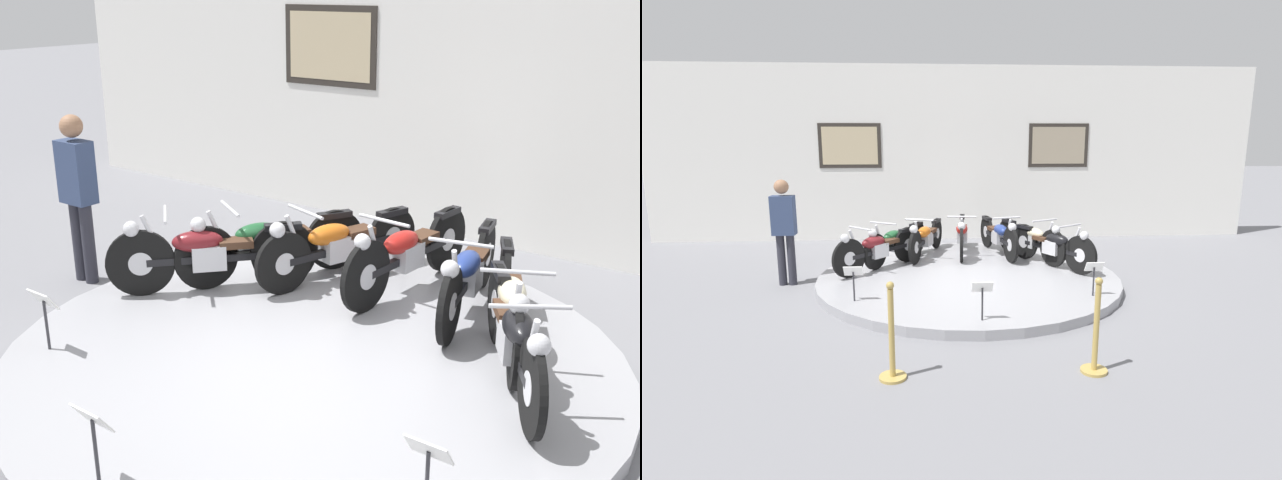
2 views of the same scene
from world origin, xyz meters
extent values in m
plane|color=slate|center=(0.00, 0.00, 0.00)|extent=(60.00, 60.00, 0.00)
cylinder|color=#99999E|center=(0.00, 0.00, 0.07)|extent=(4.95, 4.95, 0.14)
cube|color=white|center=(0.00, 3.71, 1.98)|extent=(14.00, 0.20, 3.97)
cube|color=#2D2823|center=(-2.40, 3.60, 2.18)|extent=(1.40, 0.02, 1.00)
cube|color=#C6B289|center=(-2.40, 3.59, 2.18)|extent=(1.24, 0.02, 0.84)
cube|color=#2D2823|center=(2.40, 3.60, 2.18)|extent=(1.40, 0.02, 1.00)
cube|color=tan|center=(2.40, 3.59, 2.18)|extent=(1.24, 0.02, 0.84)
cylinder|color=black|center=(-1.95, -0.07, 0.46)|extent=(0.47, 0.51, 0.64)
cylinder|color=silver|center=(-1.95, -0.07, 0.46)|extent=(0.20, 0.21, 0.22)
cylinder|color=black|center=(-1.04, 0.92, 0.46)|extent=(0.47, 0.51, 0.64)
cylinder|color=silver|center=(-1.04, 0.92, 0.46)|extent=(0.20, 0.21, 0.22)
cube|color=black|center=(-1.50, 0.43, 0.46)|extent=(0.89, 0.96, 0.07)
cube|color=silver|center=(-1.52, 0.40, 0.48)|extent=(0.36, 0.37, 0.24)
ellipsoid|color=maroon|center=(-1.59, 0.32, 0.64)|extent=(0.49, 0.50, 0.20)
cube|color=#472D1E|center=(-1.35, 0.59, 0.60)|extent=(0.36, 0.37, 0.07)
cube|color=black|center=(-1.04, 0.92, 0.73)|extent=(0.32, 0.33, 0.06)
cylinder|color=silver|center=(-1.85, 0.04, 0.66)|extent=(0.20, 0.21, 0.54)
cylinder|color=silver|center=(-1.78, 0.12, 0.92)|extent=(0.42, 0.39, 0.03)
sphere|color=silver|center=(-1.99, -0.11, 0.80)|extent=(0.15, 0.15, 0.15)
cylinder|color=black|center=(-1.57, 0.41, 0.45)|extent=(0.36, 0.57, 0.62)
cylinder|color=silver|center=(-1.57, 0.41, 0.45)|extent=(0.17, 0.22, 0.22)
cylinder|color=black|center=(-0.89, 1.57, 0.45)|extent=(0.36, 0.57, 0.62)
cylinder|color=silver|center=(-0.89, 1.57, 0.45)|extent=(0.17, 0.22, 0.22)
cube|color=black|center=(-1.23, 0.99, 0.45)|extent=(0.69, 1.11, 0.07)
cube|color=silver|center=(-1.25, 0.96, 0.47)|extent=(0.33, 0.38, 0.24)
ellipsoid|color=#1E562D|center=(-1.30, 0.87, 0.63)|extent=(0.43, 0.53, 0.20)
cube|color=#472D1E|center=(-1.12, 1.18, 0.59)|extent=(0.33, 0.38, 0.07)
cube|color=black|center=(-0.89, 1.57, 0.72)|extent=(0.27, 0.36, 0.06)
cylinder|color=silver|center=(-1.50, 0.54, 0.65)|extent=(0.16, 0.24, 0.54)
cylinder|color=silver|center=(-1.44, 0.63, 0.91)|extent=(0.48, 0.30, 0.03)
sphere|color=silver|center=(-1.60, 0.36, 0.79)|extent=(0.15, 0.15, 0.15)
cylinder|color=black|center=(-0.90, 0.75, 0.44)|extent=(0.24, 0.60, 0.61)
cylinder|color=silver|center=(-0.90, 0.75, 0.44)|extent=(0.13, 0.22, 0.21)
cylinder|color=black|center=(-0.49, 2.03, 0.44)|extent=(0.24, 0.60, 0.61)
cylinder|color=silver|center=(-0.49, 2.03, 0.44)|extent=(0.13, 0.22, 0.21)
cube|color=black|center=(-0.69, 1.39, 0.44)|extent=(0.44, 1.20, 0.07)
cube|color=silver|center=(-0.71, 1.35, 0.46)|extent=(0.29, 0.37, 0.24)
ellipsoid|color=#D16619|center=(-0.74, 1.26, 0.62)|extent=(0.36, 0.52, 0.20)
cube|color=#472D1E|center=(-0.63, 1.60, 0.58)|extent=(0.29, 0.37, 0.07)
cube|color=black|center=(-0.49, 2.03, 0.70)|extent=(0.20, 0.37, 0.06)
cylinder|color=silver|center=(-0.85, 0.89, 0.64)|extent=(0.12, 0.25, 0.54)
cylinder|color=silver|center=(-0.82, 0.99, 0.90)|extent=(0.52, 0.19, 0.03)
sphere|color=silver|center=(-0.92, 0.69, 0.78)|extent=(0.15, 0.15, 0.15)
cylinder|color=black|center=(-0.05, 0.86, 0.47)|extent=(0.11, 0.67, 0.67)
cylinder|color=silver|center=(-0.05, 0.86, 0.47)|extent=(0.08, 0.24, 0.23)
cylinder|color=black|center=(0.05, 2.21, 0.47)|extent=(0.11, 0.67, 0.67)
cylinder|color=silver|center=(0.05, 2.21, 0.47)|extent=(0.08, 0.24, 0.23)
cube|color=black|center=(0.00, 1.53, 0.47)|extent=(0.17, 1.24, 0.07)
cube|color=silver|center=(0.00, 1.49, 0.49)|extent=(0.22, 0.33, 0.24)
ellipsoid|color=red|center=(-0.01, 1.39, 0.65)|extent=(0.26, 0.50, 0.20)
cube|color=#472D1E|center=(0.02, 1.75, 0.61)|extent=(0.22, 0.33, 0.07)
cube|color=black|center=(0.05, 2.21, 0.75)|extent=(0.13, 0.37, 0.06)
cylinder|color=silver|center=(-0.04, 1.01, 0.67)|extent=(0.06, 0.25, 0.54)
cylinder|color=silver|center=(-0.03, 1.11, 0.93)|extent=(0.54, 0.07, 0.03)
sphere|color=silver|center=(-0.06, 0.80, 0.81)|extent=(0.15, 0.15, 0.15)
cylinder|color=black|center=(0.83, 0.73, 0.47)|extent=(0.19, 0.65, 0.65)
cylinder|color=silver|center=(0.83, 0.73, 0.47)|extent=(0.11, 0.24, 0.23)
cylinder|color=black|center=(0.55, 2.05, 0.47)|extent=(0.19, 0.65, 0.65)
cylinder|color=silver|center=(0.55, 2.05, 0.47)|extent=(0.11, 0.24, 0.23)
cube|color=black|center=(0.69, 1.39, 0.47)|extent=(0.33, 1.23, 0.07)
cube|color=silver|center=(0.70, 1.35, 0.49)|extent=(0.26, 0.35, 0.24)
ellipsoid|color=navy|center=(0.72, 1.25, 0.65)|extent=(0.32, 0.52, 0.20)
cube|color=#472D1E|center=(0.65, 1.60, 0.61)|extent=(0.26, 0.35, 0.07)
cube|color=black|center=(0.55, 2.05, 0.74)|extent=(0.17, 0.37, 0.06)
cylinder|color=silver|center=(0.80, 0.87, 0.67)|extent=(0.10, 0.25, 0.54)
cylinder|color=silver|center=(0.78, 0.98, 0.93)|extent=(0.53, 0.14, 0.03)
sphere|color=silver|center=(0.85, 0.67, 0.81)|extent=(0.15, 0.15, 0.15)
cylinder|color=black|center=(1.53, 0.38, 0.47)|extent=(0.34, 0.62, 0.66)
cylinder|color=silver|center=(1.53, 0.38, 0.47)|extent=(0.16, 0.24, 0.23)
cylinder|color=black|center=(0.94, 1.60, 0.47)|extent=(0.34, 0.62, 0.66)
cylinder|color=silver|center=(0.94, 1.60, 0.47)|extent=(0.16, 0.24, 0.23)
cube|color=black|center=(1.23, 0.99, 0.47)|extent=(0.61, 1.15, 0.07)
cube|color=silver|center=(1.25, 0.95, 0.49)|extent=(0.32, 0.38, 0.24)
ellipsoid|color=beige|center=(1.29, 0.86, 0.65)|extent=(0.41, 0.53, 0.20)
cube|color=#472D1E|center=(1.14, 1.19, 0.61)|extent=(0.32, 0.38, 0.07)
cube|color=black|center=(0.94, 1.60, 0.75)|extent=(0.25, 0.37, 0.06)
cylinder|color=silver|center=(1.46, 0.52, 0.67)|extent=(0.15, 0.24, 0.54)
cylinder|color=silver|center=(1.42, 0.61, 0.93)|extent=(0.50, 0.26, 0.03)
sphere|color=silver|center=(1.55, 0.33, 0.81)|extent=(0.15, 0.15, 0.15)
cylinder|color=black|center=(1.86, -0.14, 0.47)|extent=(0.40, 0.58, 0.66)
cylinder|color=silver|center=(1.86, -0.14, 0.47)|extent=(0.18, 0.23, 0.23)
cylinder|color=black|center=(1.13, 1.00, 0.47)|extent=(0.40, 0.58, 0.66)
cylinder|color=silver|center=(1.13, 1.00, 0.47)|extent=(0.18, 0.23, 0.23)
cube|color=black|center=(1.50, 0.43, 0.47)|extent=(0.73, 1.08, 0.07)
cube|color=silver|center=(1.52, 0.39, 0.49)|extent=(0.34, 0.38, 0.24)
ellipsoid|color=black|center=(1.57, 0.31, 0.65)|extent=(0.44, 0.52, 0.20)
cube|color=#472D1E|center=(1.38, 0.61, 0.61)|extent=(0.34, 0.38, 0.07)
cube|color=black|center=(1.13, 1.00, 0.75)|extent=(0.28, 0.36, 0.06)
cylinder|color=silver|center=(1.78, -0.02, 0.67)|extent=(0.17, 0.23, 0.54)
cylinder|color=silver|center=(1.72, 0.07, 0.93)|extent=(0.47, 0.32, 0.03)
sphere|color=silver|center=(1.89, -0.19, 0.81)|extent=(0.15, 0.15, 0.15)
cylinder|color=#333338|center=(-1.71, -1.27, 0.35)|extent=(0.02, 0.02, 0.42)
cube|color=white|center=(-1.71, -1.27, 0.57)|extent=(0.26, 0.11, 0.15)
cylinder|color=#333338|center=(0.00, -2.13, 0.35)|extent=(0.02, 0.02, 0.42)
cube|color=white|center=(0.00, -2.13, 0.57)|extent=(0.26, 0.11, 0.15)
cylinder|color=#333338|center=(1.71, -1.27, 0.35)|extent=(0.02, 0.02, 0.42)
cube|color=white|center=(1.71, -1.27, 0.57)|extent=(0.26, 0.11, 0.15)
cylinder|color=#2D2D38|center=(-3.06, 0.07, 0.42)|extent=(0.13, 0.13, 0.84)
cylinder|color=#2D2D38|center=(-2.90, 0.07, 0.42)|extent=(0.13, 0.13, 0.84)
cube|color=navy|center=(-2.98, 0.07, 1.16)|extent=(0.36, 0.22, 0.63)
sphere|color=#9E7051|center=(-2.98, 0.07, 1.62)|extent=(0.23, 0.23, 0.23)
cylinder|color=tan|center=(-1.04, -3.32, 0.01)|extent=(0.28, 0.28, 0.03)
cylinder|color=tan|center=(-1.04, -3.32, 0.47)|extent=(0.06, 0.06, 0.95)
sphere|color=tan|center=(-1.04, -3.32, 0.98)|extent=(0.08, 0.08, 0.08)
cylinder|color=tan|center=(1.04, -3.32, 0.01)|extent=(0.28, 0.28, 0.03)
cylinder|color=tan|center=(1.04, -3.32, 0.47)|extent=(0.06, 0.06, 0.95)
sphere|color=tan|center=(1.04, -3.32, 0.98)|extent=(0.08, 0.08, 0.08)
camera|label=1|loc=(3.25, -4.37, 2.93)|focal=42.00mm
camera|label=2|loc=(-0.67, -8.03, 2.43)|focal=28.00mm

